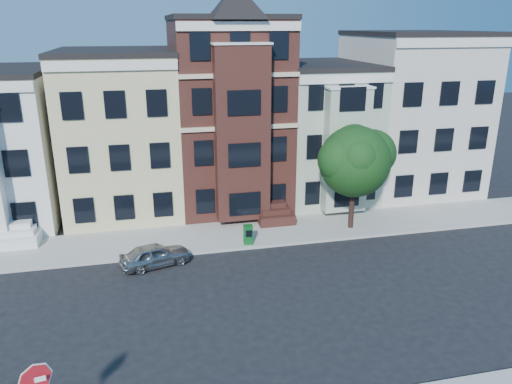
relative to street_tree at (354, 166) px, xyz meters
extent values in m
plane|color=black|center=(-6.18, -7.43, -3.96)|extent=(120.00, 120.00, 0.00)
cube|color=#9E9B93|center=(-6.18, 0.57, -3.89)|extent=(60.00, 4.00, 0.15)
cube|color=beige|center=(-13.18, 7.07, 1.04)|extent=(7.00, 9.00, 10.00)
cube|color=#3B1B16|center=(-6.18, 7.07, 2.04)|extent=(7.00, 9.00, 12.00)
cube|color=#A3B59B|center=(0.32, 7.07, 0.54)|extent=(6.00, 9.00, 9.00)
cube|color=beige|center=(7.32, 7.07, 1.54)|extent=(8.00, 9.00, 11.00)
imported|color=#929497|center=(-11.64, -2.23, -3.36)|extent=(3.78, 2.33, 1.20)
cube|color=#0E5E1F|center=(-6.52, -0.98, -3.26)|extent=(0.53, 0.48, 1.10)
camera|label=1|loc=(-11.77, -25.81, 7.83)|focal=35.00mm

